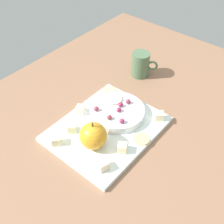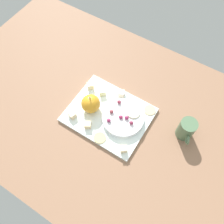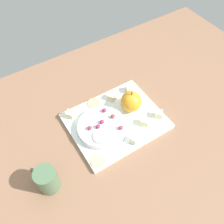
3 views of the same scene
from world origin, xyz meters
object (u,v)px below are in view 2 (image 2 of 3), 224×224
(apple_whole, at_px, (91,104))
(apple_slice_0, at_px, (133,112))
(cheese_cube_5, at_px, (121,94))
(cheese_cube_0, at_px, (102,92))
(serving_dish, at_px, (123,117))
(grape_1, at_px, (119,102))
(grape_3, at_px, (121,117))
(grape_4, at_px, (111,112))
(cheese_cube_1, at_px, (87,124))
(cracker_0, at_px, (150,110))
(grape_0, at_px, (126,118))
(grape_2, at_px, (131,123))
(cheese_cube_4, at_px, (123,149))
(cracker_1, at_px, (100,138))
(cheese_cube_3, at_px, (72,115))
(platter, at_px, (109,115))
(cheese_cube_2, at_px, (90,86))
(grape_5, at_px, (109,120))
(cup, at_px, (186,129))

(apple_whole, height_order, apple_slice_0, apple_whole)
(cheese_cube_5, bearing_deg, cheese_cube_0, 26.76)
(serving_dish, distance_m, grape_1, 0.07)
(grape_3, height_order, grape_4, grape_4)
(cheese_cube_0, relative_size, cheese_cube_1, 1.00)
(cheese_cube_5, relative_size, cracker_0, 0.53)
(grape_0, distance_m, grape_2, 0.03)
(serving_dish, distance_m, cheese_cube_5, 0.11)
(cheese_cube_4, bearing_deg, grape_1, -53.74)
(cheese_cube_4, height_order, cracker_1, cheese_cube_4)
(cheese_cube_0, xyz_separation_m, cheese_cube_3, (0.04, 0.16, 0.00))
(cheese_cube_4, bearing_deg, serving_dish, -59.18)
(platter, distance_m, grape_4, 0.04)
(cheese_cube_2, bearing_deg, grape_5, 146.76)
(platter, xyz_separation_m, grape_3, (-0.06, 0.00, 0.04))
(cheese_cube_2, bearing_deg, cracker_1, 133.23)
(cheese_cube_3, relative_size, grape_2, 1.57)
(apple_slice_0, bearing_deg, serving_dish, 52.17)
(cheese_cube_0, bearing_deg, grape_4, 142.35)
(cheese_cube_4, bearing_deg, cracker_1, 3.56)
(cheese_cube_0, height_order, grape_5, grape_5)
(cheese_cube_5, height_order, cracker_1, cheese_cube_5)
(cheese_cube_2, height_order, cracker_0, cheese_cube_2)
(grape_4, bearing_deg, cheese_cube_1, 57.86)
(cheese_cube_3, xyz_separation_m, cheese_cube_4, (-0.25, 0.01, 0.00))
(platter, distance_m, cracker_1, 0.11)
(cheese_cube_4, xyz_separation_m, cracker_1, (0.10, 0.01, -0.01))
(cheese_cube_2, bearing_deg, grape_1, 174.72)
(grape_5, xyz_separation_m, cup, (-0.28, -0.13, -0.00))
(grape_2, height_order, apple_slice_0, grape_2)
(serving_dish, bearing_deg, cracker_0, -128.58)
(cheese_cube_4, distance_m, grape_2, 0.11)
(apple_slice_0, height_order, cup, cup)
(grape_4, bearing_deg, cheese_cube_3, 33.69)
(cheese_cube_1, bearing_deg, cheese_cube_2, -59.42)
(cheese_cube_5, relative_size, grape_3, 1.57)
(cheese_cube_2, height_order, grape_0, grape_0)
(cheese_cube_4, bearing_deg, grape_2, -75.73)
(grape_3, bearing_deg, serving_dish, -111.14)
(serving_dish, xyz_separation_m, apple_whole, (0.14, 0.03, 0.03))
(grape_5, bearing_deg, apple_whole, -12.44)
(serving_dish, relative_size, cheese_cube_1, 6.55)
(apple_whole, bearing_deg, cracker_0, -150.20)
(cheese_cube_5, height_order, grape_1, grape_1)
(cup, bearing_deg, apple_slice_0, 11.48)
(grape_3, distance_m, cup, 0.26)
(cheese_cube_4, height_order, cup, cup)
(grape_3, bearing_deg, cup, -159.64)
(cracker_0, distance_m, apple_slice_0, 0.08)
(cheese_cube_3, bearing_deg, cheese_cube_0, -105.49)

